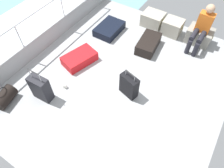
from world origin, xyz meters
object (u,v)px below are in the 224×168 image
(suitcase_2, at_px, (129,86))
(cargo_crate_0, at_px, (153,19))
(cargo_crate_1, at_px, (172,27))
(suitcase_1, at_px, (109,29))
(passenger_seated, at_px, (202,27))
(suitcase_3, at_px, (79,58))
(suitcase_0, at_px, (148,44))
(suitcase_4, at_px, (41,88))
(cargo_crate_2, at_px, (199,36))
(duffel_bag, at_px, (5,97))
(paper_cup, at_px, (65,86))

(suitcase_2, bearing_deg, cargo_crate_0, 104.17)
(cargo_crate_1, height_order, suitcase_2, suitcase_2)
(cargo_crate_1, height_order, suitcase_1, cargo_crate_1)
(passenger_seated, distance_m, suitcase_3, 2.99)
(cargo_crate_0, relative_size, suitcase_3, 0.68)
(passenger_seated, distance_m, suitcase_1, 2.31)
(cargo_crate_0, bearing_deg, suitcase_0, -70.52)
(suitcase_0, height_order, suitcase_4, suitcase_4)
(suitcase_1, bearing_deg, cargo_crate_0, 47.48)
(passenger_seated, relative_size, suitcase_0, 1.31)
(cargo_crate_2, bearing_deg, duffel_bag, -124.61)
(suitcase_2, xyz_separation_m, paper_cup, (-1.23, -0.61, -0.22))
(suitcase_1, xyz_separation_m, suitcase_3, (0.02, -1.32, 0.01))
(suitcase_2, xyz_separation_m, duffel_bag, (-2.01, -1.52, -0.12))
(suitcase_1, bearing_deg, suitcase_4, -89.80)
(suitcase_3, relative_size, duffel_bag, 1.71)
(suitcase_0, bearing_deg, cargo_crate_2, 42.92)
(duffel_bag, distance_m, paper_cup, 1.20)
(duffel_bag, bearing_deg, suitcase_3, 71.33)
(cargo_crate_0, xyz_separation_m, paper_cup, (-0.62, -3.02, -0.13))
(cargo_crate_2, distance_m, suitcase_1, 2.33)
(suitcase_0, height_order, duffel_bag, duffel_bag)
(suitcase_0, bearing_deg, suitcase_2, -79.26)
(duffel_bag, xyz_separation_m, paper_cup, (0.77, 0.91, -0.10))
(paper_cup, bearing_deg, suitcase_3, 104.51)
(cargo_crate_2, bearing_deg, suitcase_1, -157.21)
(cargo_crate_2, relative_size, suitcase_4, 0.80)
(paper_cup, bearing_deg, cargo_crate_1, 67.66)
(suitcase_4, xyz_separation_m, duffel_bag, (-0.56, -0.49, -0.15))
(cargo_crate_0, relative_size, suitcase_0, 0.72)
(paper_cup, bearing_deg, suitcase_1, 95.96)
(duffel_bag, bearing_deg, suitcase_0, 60.17)
(cargo_crate_1, bearing_deg, cargo_crate_2, 3.74)
(cargo_crate_2, distance_m, passenger_seated, 0.42)
(suitcase_2, distance_m, suitcase_3, 1.45)
(cargo_crate_1, xyz_separation_m, suitcase_0, (-0.27, -0.86, -0.07))
(suitcase_1, xyz_separation_m, suitcase_4, (0.01, -2.52, 0.19))
(cargo_crate_1, relative_size, suitcase_0, 0.62)
(suitcase_4, height_order, paper_cup, suitcase_4)
(suitcase_3, relative_size, paper_cup, 8.77)
(duffel_bag, bearing_deg, paper_cup, 49.54)
(passenger_seated, xyz_separation_m, suitcase_2, (-0.70, -2.22, -0.30))
(passenger_seated, xyz_separation_m, duffel_bag, (-2.70, -3.73, -0.42))
(cargo_crate_2, bearing_deg, suitcase_4, -121.99)
(suitcase_1, xyz_separation_m, paper_cup, (0.22, -2.10, -0.05))
(suitcase_3, bearing_deg, suitcase_1, 90.74)
(suitcase_0, relative_size, suitcase_3, 0.94)
(cargo_crate_0, bearing_deg, suitcase_1, -132.52)
(cargo_crate_1, bearing_deg, suitcase_0, -107.23)
(duffel_bag, bearing_deg, passenger_seated, 54.10)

